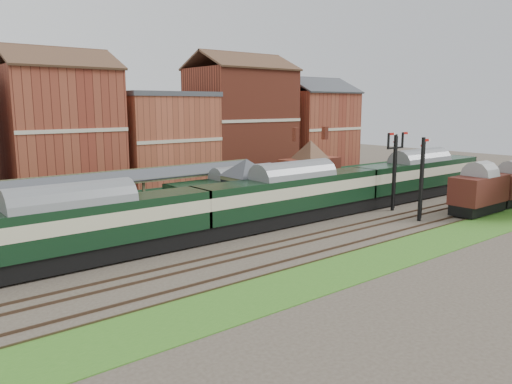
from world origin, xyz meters
TOP-DOWN VIEW (x-y plane):
  - ground at (0.00, 0.00)m, footprint 160.00×160.00m
  - grass_back at (0.00, 16.00)m, footprint 90.00×4.50m
  - grass_front at (0.00, -12.00)m, footprint 90.00×5.00m
  - fence at (0.00, 18.00)m, footprint 90.00×0.12m
  - platform at (-5.00, 9.75)m, footprint 55.00×3.40m
  - signal_box at (-3.00, 3.25)m, footprint 5.40×5.40m
  - brick_hut at (5.00, 3.25)m, footprint 3.20×2.64m
  - station_building at (12.00, 9.75)m, footprint 8.10×8.10m
  - canopy at (-11.00, 9.75)m, footprint 26.00×3.89m
  - semaphore_bracket at (12.04, -2.50)m, footprint 3.60×0.25m
  - semaphore_siding at (10.02, -7.00)m, footprint 1.23×0.25m
  - town_backdrop at (-0.18, 25.00)m, footprint 69.00×10.00m
  - dmu_train at (-0.01, 0.00)m, footprint 61.57×3.23m
  - platform_railcar at (-0.79, 6.50)m, footprint 17.24×2.72m
  - goods_van_a at (17.27, -9.00)m, footprint 6.87×2.98m
  - goods_van_b at (24.52, -9.00)m, footprint 6.32×2.74m

SIDE VIEW (x-z plane):
  - ground at x=0.00m, z-range 0.00..0.00m
  - grass_back at x=0.00m, z-range 0.00..0.06m
  - grass_front at x=0.00m, z-range 0.00..0.06m
  - platform at x=-5.00m, z-range 0.00..1.00m
  - fence at x=0.00m, z-range 0.00..1.50m
  - brick_hut at x=5.00m, z-range -0.28..2.67m
  - goods_van_b at x=24.52m, z-range 0.26..4.09m
  - platform_railcar at x=-0.79m, z-range 0.34..4.32m
  - goods_van_a at x=17.27m, z-range 0.26..4.43m
  - dmu_train at x=-0.01m, z-range 0.38..5.11m
  - signal_box at x=-3.00m, z-range 0.19..6.19m
  - station_building at x=12.00m, z-range 1.01..6.91m
  - semaphore_siding at x=10.02m, z-range 0.16..8.16m
  - canopy at x=-11.00m, z-range 2.54..6.62m
  - semaphore_bracket at x=12.04m, z-range 0.54..8.72m
  - town_backdrop at x=-0.18m, z-range -1.00..15.00m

